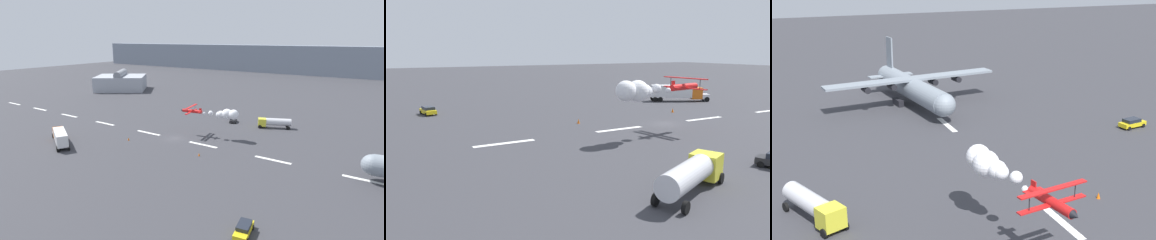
# 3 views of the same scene
# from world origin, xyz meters

# --- Properties ---
(ground_plane) EXTENTS (440.00, 440.00, 0.00)m
(ground_plane) POSITION_xyz_m (0.00, 0.00, 0.00)
(ground_plane) COLOR #38383D
(ground_plane) RESTS_ON ground
(runway_stripe_3) EXTENTS (8.00, 0.90, 0.01)m
(runway_stripe_3) POSITION_xyz_m (-26.56, 0.00, 0.01)
(runway_stripe_3) COLOR white
(runway_stripe_3) RESTS_ON ground
(runway_stripe_4) EXTENTS (8.00, 0.90, 0.01)m
(runway_stripe_4) POSITION_xyz_m (-8.85, 0.00, 0.01)
(runway_stripe_4) COLOR white
(runway_stripe_4) RESTS_ON ground
(runway_stripe_5) EXTENTS (8.00, 0.90, 0.01)m
(runway_stripe_5) POSITION_xyz_m (8.85, 0.00, 0.01)
(runway_stripe_5) COLOR white
(runway_stripe_5) RESTS_ON ground
(runway_stripe_6) EXTENTS (8.00, 0.90, 0.01)m
(runway_stripe_6) POSITION_xyz_m (26.56, 0.00, 0.01)
(runway_stripe_6) COLOR white
(runway_stripe_6) RESTS_ON ground
(stunt_biplane_red) EXTENTS (16.15, 7.08, 2.78)m
(stunt_biplane_red) POSITION_xyz_m (10.50, 7.14, 6.57)
(stunt_biplane_red) COLOR red
(semi_truck_orange) EXTENTS (12.73, 8.62, 3.70)m
(semi_truck_orange) POSITION_xyz_m (-20.75, -19.06, 2.10)
(semi_truck_orange) COLOR silver
(semi_truck_orange) RESTS_ON ground
(fuel_tanker_truck) EXTENTS (9.46, 6.04, 2.90)m
(fuel_tanker_truck) POSITION_xyz_m (18.54, 23.85, 1.74)
(fuel_tanker_truck) COLOR yellow
(fuel_tanker_truck) RESTS_ON ground
(followme_car_yellow) EXTENTS (2.58, 4.74, 1.52)m
(followme_car_yellow) POSITION_xyz_m (31.96, -27.31, 0.81)
(followme_car_yellow) COLOR yellow
(followme_car_yellow) RESTS_ON ground
(traffic_cone_near) EXTENTS (0.44, 0.44, 0.75)m
(traffic_cone_near) POSITION_xyz_m (-8.83, -7.69, 0.38)
(traffic_cone_near) COLOR orange
(traffic_cone_near) RESTS_ON ground
(traffic_cone_far) EXTENTS (0.44, 0.44, 0.75)m
(traffic_cone_far) POSITION_xyz_m (12.03, -6.82, 0.38)
(traffic_cone_far) COLOR orange
(traffic_cone_far) RESTS_ON ground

